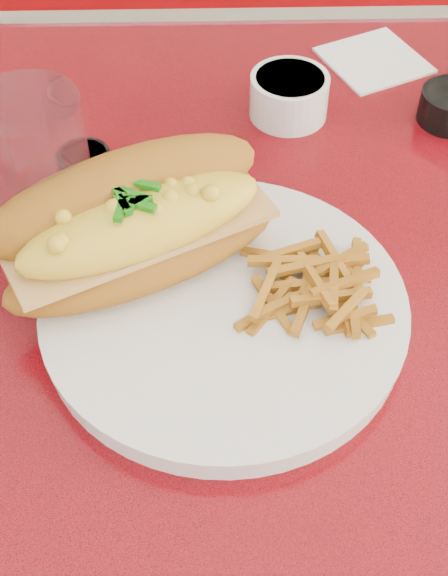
{
  "coord_description": "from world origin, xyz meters",
  "views": [
    {
      "loc": [
        -0.16,
        -0.52,
        1.29
      ],
      "look_at": [
        -0.15,
        -0.09,
        0.81
      ],
      "focal_mm": 50.0,
      "sensor_mm": 36.0,
      "label": 1
    }
  ],
  "objects_px": {
    "gravy_ramekin": "(289,95)",
    "water_tumbler": "(39,180)",
    "diner_table": "(360,346)",
    "mac_hoagie": "(136,223)",
    "fork": "(310,274)",
    "sauce_cup_left": "(85,163)",
    "booth_bench_far": "(285,128)",
    "dinner_plate": "(224,310)"
  },
  "relations": [
    {
      "from": "diner_table",
      "to": "gravy_ramekin",
      "type": "height_order",
      "value": "gravy_ramekin"
    },
    {
      "from": "booth_bench_far",
      "to": "sauce_cup_left",
      "type": "xyz_separation_m",
      "value": [
        -0.28,
        -0.71,
        0.5
      ]
    },
    {
      "from": "sauce_cup_left",
      "to": "dinner_plate",
      "type": "bearing_deg",
      "value": -55.22
    },
    {
      "from": "dinner_plate",
      "to": "gravy_ramekin",
      "type": "xyz_separation_m",
      "value": [
        0.08,
        0.29,
        0.01
      ]
    },
    {
      "from": "dinner_plate",
      "to": "gravy_ramekin",
      "type": "relative_size",
      "value": 2.85
    },
    {
      "from": "diner_table",
      "to": "water_tumbler",
      "type": "bearing_deg",
      "value": -179.87
    },
    {
      "from": "gravy_ramekin",
      "to": "water_tumbler",
      "type": "bearing_deg",
      "value": -139.74
    },
    {
      "from": "gravy_ramekin",
      "to": "sauce_cup_left",
      "type": "relative_size",
      "value": 1.66
    },
    {
      "from": "sauce_cup_left",
      "to": "booth_bench_far",
      "type": "bearing_deg",
      "value": 68.38
    },
    {
      "from": "diner_table",
      "to": "water_tumbler",
      "type": "xyz_separation_m",
      "value": [
        -0.3,
        -0.0,
        0.24
      ]
    },
    {
      "from": "diner_table",
      "to": "water_tumbler",
      "type": "height_order",
      "value": "water_tumbler"
    },
    {
      "from": "gravy_ramekin",
      "to": "water_tumbler",
      "type": "distance_m",
      "value": 0.31
    },
    {
      "from": "diner_table",
      "to": "sauce_cup_left",
      "type": "relative_size",
      "value": 19.03
    },
    {
      "from": "fork",
      "to": "sauce_cup_left",
      "type": "relative_size",
      "value": 2.08
    },
    {
      "from": "gravy_ramekin",
      "to": "mac_hoagie",
      "type": "bearing_deg",
      "value": -121.79
    },
    {
      "from": "booth_bench_far",
      "to": "gravy_ramekin",
      "type": "xyz_separation_m",
      "value": [
        -0.07,
        -0.62,
        0.51
      ]
    },
    {
      "from": "gravy_ramekin",
      "to": "sauce_cup_left",
      "type": "distance_m",
      "value": 0.23
    },
    {
      "from": "booth_bench_far",
      "to": "dinner_plate",
      "type": "relative_size",
      "value": 3.91
    },
    {
      "from": "mac_hoagie",
      "to": "water_tumbler",
      "type": "xyz_separation_m",
      "value": [
        -0.08,
        0.04,
        0.01
      ]
    },
    {
      "from": "diner_table",
      "to": "dinner_plate",
      "type": "distance_m",
      "value": 0.25
    },
    {
      "from": "booth_bench_far",
      "to": "sauce_cup_left",
      "type": "relative_size",
      "value": 18.56
    },
    {
      "from": "diner_table",
      "to": "gravy_ramekin",
      "type": "xyz_separation_m",
      "value": [
        -0.07,
        0.19,
        0.19
      ]
    },
    {
      "from": "gravy_ramekin",
      "to": "dinner_plate",
      "type": "bearing_deg",
      "value": -104.93
    },
    {
      "from": "mac_hoagie",
      "to": "sauce_cup_left",
      "type": "relative_size",
      "value": 4.23
    },
    {
      "from": "mac_hoagie",
      "to": "fork",
      "type": "relative_size",
      "value": 2.04
    },
    {
      "from": "fork",
      "to": "mac_hoagie",
      "type": "bearing_deg",
      "value": 86.36
    },
    {
      "from": "booth_bench_far",
      "to": "mac_hoagie",
      "type": "xyz_separation_m",
      "value": [
        -0.22,
        -0.85,
        0.55
      ]
    },
    {
      "from": "dinner_plate",
      "to": "mac_hoagie",
      "type": "relative_size",
      "value": 1.12
    },
    {
      "from": "booth_bench_far",
      "to": "sauce_cup_left",
      "type": "distance_m",
      "value": 0.91
    },
    {
      "from": "booth_bench_far",
      "to": "fork",
      "type": "bearing_deg",
      "value": -94.88
    },
    {
      "from": "diner_table",
      "to": "mac_hoagie",
      "type": "bearing_deg",
      "value": -168.75
    },
    {
      "from": "fork",
      "to": "sauce_cup_left",
      "type": "distance_m",
      "value": 0.26
    },
    {
      "from": "diner_table",
      "to": "water_tumbler",
      "type": "relative_size",
      "value": 7.8
    },
    {
      "from": "fork",
      "to": "gravy_ramekin",
      "type": "height_order",
      "value": "gravy_ramekin"
    },
    {
      "from": "booth_bench_far",
      "to": "water_tumbler",
      "type": "relative_size",
      "value": 7.61
    },
    {
      "from": "gravy_ramekin",
      "to": "water_tumbler",
      "type": "xyz_separation_m",
      "value": [
        -0.23,
        -0.19,
        0.05
      ]
    },
    {
      "from": "fork",
      "to": "water_tumbler",
      "type": "xyz_separation_m",
      "value": [
        -0.23,
        0.06,
        0.06
      ]
    },
    {
      "from": "fork",
      "to": "sauce_cup_left",
      "type": "height_order",
      "value": "sauce_cup_left"
    },
    {
      "from": "diner_table",
      "to": "mac_hoagie",
      "type": "height_order",
      "value": "mac_hoagie"
    },
    {
      "from": "diner_table",
      "to": "fork",
      "type": "relative_size",
      "value": 9.16
    },
    {
      "from": "booth_bench_far",
      "to": "water_tumbler",
      "type": "distance_m",
      "value": 1.03
    },
    {
      "from": "booth_bench_far",
      "to": "mac_hoagie",
      "type": "bearing_deg",
      "value": -104.43
    }
  ]
}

